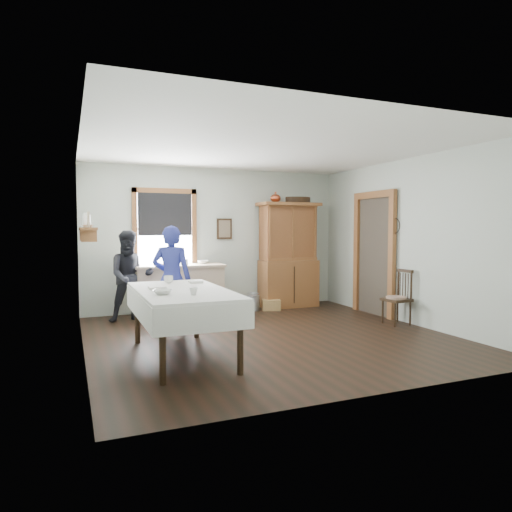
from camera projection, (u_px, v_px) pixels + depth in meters
name	position (u px, v px, depth m)	size (l,w,h in m)	color
room	(269.00, 243.00, 6.49)	(5.01, 5.01, 2.70)	black
window	(165.00, 225.00, 8.37)	(1.18, 0.07, 1.48)	white
doorway	(374.00, 250.00, 8.22)	(0.09, 1.14, 2.22)	#40382D
wall_shelf	(88.00, 227.00, 7.00)	(0.24, 1.00, 0.44)	brown
framed_picture	(224.00, 229.00, 8.81)	(0.30, 0.04, 0.40)	black
rug_beater	(395.00, 219.00, 7.68)	(0.27, 0.27, 0.01)	black
work_counter	(180.00, 290.00, 8.20)	(1.58, 0.60, 0.91)	#CAAC8C
china_hutch	(288.00, 255.00, 9.05)	(1.21, 0.57, 2.06)	brown
dining_table	(182.00, 323.00, 5.50)	(1.08, 2.05, 0.82)	white
spindle_chair	(397.00, 297.00, 7.37)	(0.41, 0.41, 0.89)	black
pail	(253.00, 303.00, 8.67)	(0.26, 0.26, 0.28)	#9FA2A7
wicker_basket	(271.00, 305.00, 8.69)	(0.34, 0.24, 0.20)	tan
woman_blue	(172.00, 283.00, 6.84)	(0.54, 0.36, 1.48)	navy
figure_dark	(131.00, 280.00, 7.58)	(0.69, 0.53, 1.41)	black
table_cup_a	(168.00, 279.00, 6.14)	(0.13, 0.13, 0.10)	white
table_cup_b	(194.00, 291.00, 5.03)	(0.09, 0.09, 0.09)	white
table_bowl	(162.00, 292.00, 5.08)	(0.23, 0.23, 0.06)	white
counter_book	(156.00, 264.00, 8.12)	(0.16, 0.22, 0.02)	#71614B
counter_bowl	(203.00, 262.00, 8.41)	(0.20, 0.20, 0.06)	white
shelf_bowl	(88.00, 226.00, 7.01)	(0.22, 0.22, 0.05)	white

